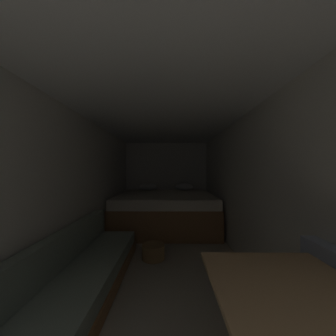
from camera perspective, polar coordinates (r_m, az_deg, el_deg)
ground_plane at (r=2.93m, az=-1.64°, el=-27.00°), size 7.37×7.37×0.00m
wall_back at (r=5.34m, az=-0.52°, el=-3.51°), size 2.34×0.05×2.06m
wall_left at (r=2.92m, az=-24.86°, el=-5.96°), size 0.05×5.37×2.06m
wall_right at (r=2.84m, az=22.28°, el=-6.13°), size 0.05×5.37×2.06m
ceiling_slab at (r=2.74m, az=-1.63°, el=15.93°), size 2.34×5.37×0.05m
bed at (r=4.43m, az=-0.77°, el=-12.52°), size 2.12×1.88×0.95m
sofa_left at (r=2.22m, az=-28.39°, el=-30.20°), size 0.64×2.90×0.65m
dinette_table at (r=1.24m, az=31.65°, el=-31.71°), size 0.69×0.65×0.78m
wicker_basket at (r=3.07m, az=-4.42°, el=-23.64°), size 0.33×0.33×0.21m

